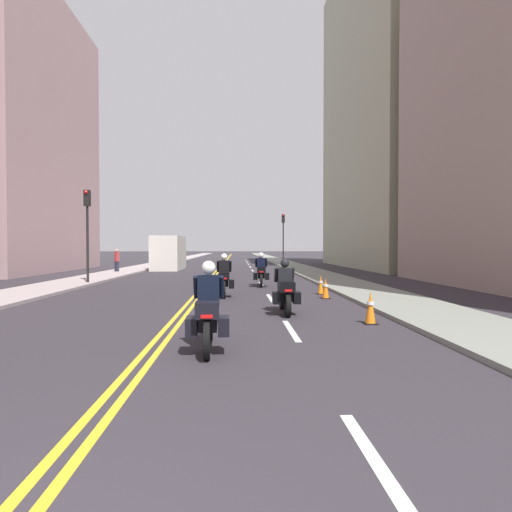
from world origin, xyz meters
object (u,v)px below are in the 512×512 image
Objects in this scene: motorcycle_1 at (285,291)px; motorcycle_0 at (208,313)px; motorcycle_2 at (224,279)px; traffic_light_far at (283,231)px; pedestrian_0 at (117,261)px; motorcycle_3 at (261,272)px; traffic_cone_2 at (321,285)px; traffic_cone_1 at (370,308)px; traffic_cone_0 at (326,288)px; parked_truck at (170,254)px; traffic_light_near at (87,219)px.

motorcycle_0 is at bearing -114.70° from motorcycle_1.
motorcycle_2 is 24.37m from traffic_light_far.
pedestrian_0 is at bearing 117.94° from motorcycle_2.
motorcycle_3 reaches higher than motorcycle_1.
traffic_light_far reaches higher than motorcycle_3.
motorcycle_1 is 8.22m from motorcycle_3.
motorcycle_3 is at bearing 122.13° from traffic_cone_2.
motorcycle_1 is at bearing -85.99° from motorcycle_3.
motorcycle_2 is 3.90m from traffic_cone_2.
motorcycle_2 is at bearing -173.16° from traffic_cone_2.
motorcycle_2 reaches higher than motorcycle_1.
pedestrian_0 reaches higher than motorcycle_0.
traffic_cone_1 is 0.46× the size of pedestrian_0.
motorcycle_0 reaches higher than traffic_cone_0.
traffic_cone_0 is at bearing 90.32° from traffic_cone_1.
traffic_cone_0 is 0.97× the size of traffic_cone_2.
motorcycle_0 reaches higher than traffic_cone_2.
traffic_light_far is 11.20m from parked_truck.
motorcycle_0 is 2.83× the size of traffic_cone_2.
traffic_light_near is at bearing -122.90° from traffic_light_far.
pedestrian_0 reaches higher than motorcycle_1.
motorcycle_2 is 1.09× the size of motorcycle_3.
traffic_light_near is (-8.91, 9.49, 2.66)m from motorcycle_1.
motorcycle_2 reaches higher than traffic_cone_2.
pedestrian_0 is (-1.26, 9.45, -2.39)m from traffic_light_near.
traffic_light_near reaches higher than traffic_cone_2.
traffic_light_near is (-7.01, 13.60, 2.62)m from motorcycle_0.
traffic_light_far is at bearing 57.10° from traffic_light_near.
traffic_cone_1 is 29.85m from traffic_light_far.
pedestrian_0 is (-10.17, 18.93, 0.27)m from motorcycle_1.
motorcycle_1 is at bearing -73.36° from parked_truck.
traffic_cone_1 is at bearing -89.68° from traffic_cone_0.
traffic_cone_2 is at bearing 5.30° from motorcycle_2.
parked_truck reaches higher than motorcycle_0.
traffic_cone_2 is 21.13m from parked_truck.
motorcycle_3 is 2.59× the size of traffic_cone_1.
traffic_light_far reaches higher than parked_truck.
motorcycle_3 reaches higher than traffic_cone_0.
pedestrian_0 reaches higher than motorcycle_2.
traffic_light_near is at bearing 150.48° from traffic_cone_0.
motorcycle_3 is (1.66, 3.96, -0.00)m from motorcycle_2.
parked_truck is (3.06, 4.85, 0.36)m from pedestrian_0.
traffic_light_far reaches higher than pedestrian_0.
motorcycle_0 is 9.66m from traffic_cone_2.
pedestrian_0 is (-13.22, -9.04, -2.56)m from traffic_light_far.
traffic_light_far is (3.05, 27.97, 2.82)m from motorcycle_1.
traffic_light_near is (-10.80, 6.11, 2.92)m from traffic_cone_0.
motorcycle_2 is 9.14m from traffic_light_near.
traffic_cone_1 is 0.13× the size of parked_truck.
motorcycle_1 is 2.65× the size of traffic_cone_2.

